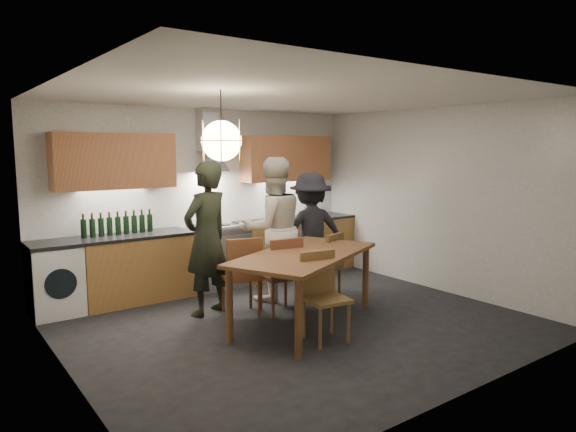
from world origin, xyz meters
TOP-DOWN VIEW (x-y plane):
  - ground at (0.00, 0.00)m, footprint 5.00×5.00m
  - room_shell at (0.00, 0.00)m, footprint 5.02×4.52m
  - counter_run at (0.02, 1.95)m, footprint 5.00×0.62m
  - range_stove at (0.00, 1.94)m, footprint 0.90×0.60m
  - wall_fixtures at (0.00, 2.07)m, footprint 4.30×0.54m
  - pendant_lamp at (-1.00, -0.10)m, footprint 0.43×0.43m
  - dining_table at (0.05, -0.10)m, footprint 2.22×1.73m
  - chair_back_left at (-0.39, 0.55)m, footprint 0.54×0.54m
  - chair_back_mid at (0.05, 0.32)m, footprint 0.49×0.49m
  - chair_back_right at (0.83, 0.39)m, footprint 0.54×0.54m
  - chair_front at (-0.08, -0.58)m, footprint 0.49×0.49m
  - person_left at (-0.68, 0.89)m, footprint 0.79×0.64m
  - person_mid at (0.32, 0.94)m, footprint 1.04×0.87m
  - person_right at (1.01, 0.99)m, footprint 1.22×0.91m
  - mixing_bowl at (1.16, 1.86)m, footprint 0.30×0.30m
  - stock_pot at (1.76, 1.96)m, footprint 0.26×0.26m
  - wine_bottles at (-1.38, 2.04)m, footprint 0.94×0.07m

SIDE VIEW (x-z plane):
  - ground at x=0.00m, z-range 0.00..0.00m
  - range_stove at x=0.00m, z-range -0.02..0.90m
  - counter_run at x=0.02m, z-range 0.00..0.90m
  - chair_back_right at x=0.83m, z-range 0.07..0.99m
  - chair_front at x=-0.08m, z-range 0.07..1.01m
  - chair_back_mid at x=0.05m, z-range 0.07..1.03m
  - chair_back_left at x=-0.39m, z-range 0.07..1.04m
  - dining_table at x=0.05m, z-range 0.32..1.16m
  - person_right at x=1.01m, z-range 0.00..1.68m
  - mixing_bowl at x=1.16m, z-range 0.90..0.97m
  - person_left at x=-0.68m, z-range 0.00..1.88m
  - person_mid at x=0.32m, z-range 0.00..1.91m
  - stock_pot at x=1.76m, z-range 0.90..1.04m
  - wine_bottles at x=-1.38m, z-range 0.90..1.21m
  - room_shell at x=0.00m, z-range 0.40..3.01m
  - wall_fixtures at x=0.00m, z-range 1.32..2.42m
  - pendant_lamp at x=-1.00m, z-range 1.75..2.45m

